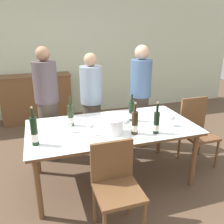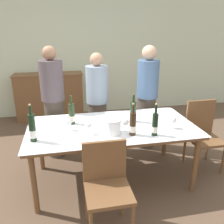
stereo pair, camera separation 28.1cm
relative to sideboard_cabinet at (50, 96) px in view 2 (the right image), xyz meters
The scene contains 19 objects.
ground_plane 2.65m from the sideboard_cabinet, 70.96° to the right, with size 12.00×12.00×0.00m, color brown.
back_wall 1.28m from the sideboard_cabinet, 18.82° to the left, with size 8.00×0.10×2.80m.
sideboard_cabinet is the anchor object (origin of this frame).
dining_table 2.62m from the sideboard_cabinet, 70.96° to the right, with size 2.01×1.05×0.75m.
ice_bucket 2.82m from the sideboard_cabinet, 73.10° to the right, with size 0.20×0.20×0.17m.
wine_bottle_0 2.66m from the sideboard_cabinet, 64.31° to the right, with size 0.07×0.07×0.35m.
wine_bottle_1 3.11m from the sideboard_cabinet, 65.85° to the right, with size 0.07×0.07×0.37m.
wine_bottle_2 2.96m from the sideboard_cabinet, 69.59° to the right, with size 0.07×0.07×0.37m.
wine_bottle_3 2.72m from the sideboard_cabinet, 90.81° to the right, with size 0.07×0.07×0.41m.
wine_bottle_4 2.36m from the sideboard_cabinet, 80.56° to the right, with size 0.07×0.07×0.36m.
wine_glass_0 2.53m from the sideboard_cabinet, 82.29° to the right, with size 0.08×0.08×0.14m.
wine_glass_1 3.11m from the sideboard_cabinet, 60.14° to the right, with size 0.08×0.08×0.14m.
wine_glass_2 2.72m from the sideboard_cabinet, 78.19° to the right, with size 0.07×0.07×0.14m.
wine_glass_3 2.82m from the sideboard_cabinet, 69.54° to the right, with size 0.08×0.08×0.15m.
chair_right_end 3.20m from the sideboard_cabinet, 47.83° to the right, with size 0.42×0.42×0.94m.
chair_near_front 3.29m from the sideboard_cabinet, 78.72° to the right, with size 0.42×0.42×0.89m.
person_host 1.70m from the sideboard_cabinet, 85.01° to the right, with size 0.33×0.33×1.65m.
person_guest_left 1.83m from the sideboard_cabinet, 63.94° to the right, with size 0.33×0.33×1.54m.
person_guest_right 2.32m from the sideboard_cabinet, 46.53° to the right, with size 0.33×0.33×1.64m.
Camera 2 is at (-0.54, -2.60, 1.88)m, focal length 38.00 mm.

